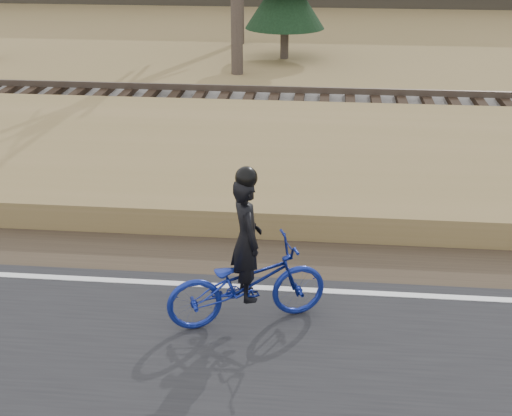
# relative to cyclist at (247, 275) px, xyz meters

# --- Properties ---
(ground) EXTENTS (120.00, 120.00, 0.00)m
(ground) POSITION_rel_cyclist_xyz_m (2.64, 0.61, -0.70)
(ground) COLOR olive
(ground) RESTS_ON ground
(edge_line) EXTENTS (120.00, 0.12, 0.01)m
(edge_line) POSITION_rel_cyclist_xyz_m (2.64, 0.81, -0.63)
(edge_line) COLOR silver
(edge_line) RESTS_ON road
(shoulder) EXTENTS (120.00, 1.60, 0.04)m
(shoulder) POSITION_rel_cyclist_xyz_m (2.64, 1.81, -0.68)
(shoulder) COLOR #473A2B
(shoulder) RESTS_ON ground
(embankment) EXTENTS (120.00, 5.00, 0.44)m
(embankment) POSITION_rel_cyclist_xyz_m (2.64, 4.81, -0.48)
(embankment) COLOR olive
(embankment) RESTS_ON ground
(ballast) EXTENTS (120.00, 3.00, 0.45)m
(ballast) POSITION_rel_cyclist_xyz_m (2.64, 8.61, -0.47)
(ballast) COLOR slate
(ballast) RESTS_ON ground
(railroad) EXTENTS (120.00, 2.40, 0.29)m
(railroad) POSITION_rel_cyclist_xyz_m (2.64, 8.61, -0.17)
(railroad) COLOR black
(railroad) RESTS_ON ballast
(cyclist) EXTENTS (2.10, 1.36, 2.02)m
(cyclist) POSITION_rel_cyclist_xyz_m (0.00, 0.00, 0.00)
(cyclist) COLOR navy
(cyclist) RESTS_ON road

